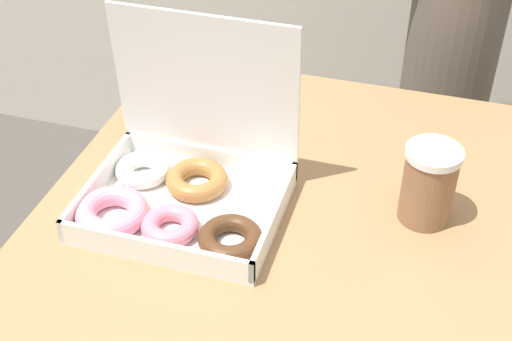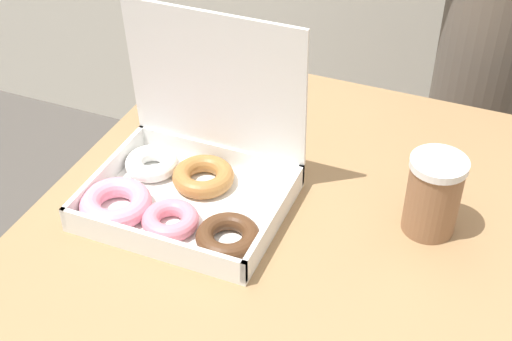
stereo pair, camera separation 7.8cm
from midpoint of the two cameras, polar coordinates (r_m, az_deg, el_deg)
donut_box at (r=1.12m, az=-8.32°, el=-1.17°), size 0.33×0.26×0.29m
coffee_cup at (r=1.10m, az=11.68°, el=-1.14°), size 0.09×0.09×0.13m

